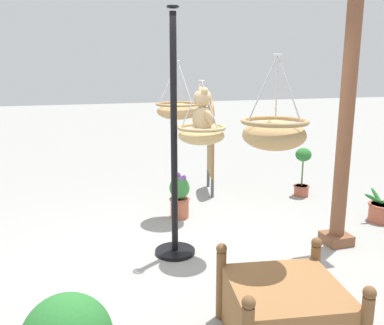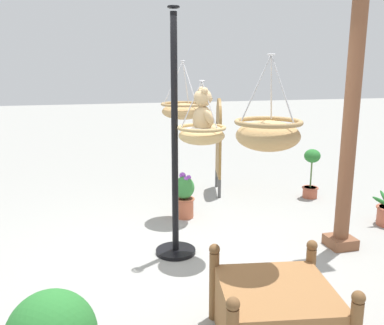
{
  "view_description": "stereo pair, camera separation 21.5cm",
  "coord_description": "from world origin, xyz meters",
  "px_view_note": "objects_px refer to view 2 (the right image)",
  "views": [
    {
      "loc": [
        3.96,
        -1.15,
        2.01
      ],
      "look_at": [
        -0.01,
        0.07,
        1.06
      ],
      "focal_mm": 39.02,
      "sensor_mm": 36.0,
      "label": 1
    },
    {
      "loc": [
        4.02,
        -0.95,
        2.01
      ],
      "look_at": [
        -0.01,
        0.07,
        1.06
      ],
      "focal_mm": 39.02,
      "sensor_mm": 36.0,
      "label": 2
    }
  ],
  "objects_px": {
    "hanging_basket_right_low": "(268,134)",
    "display_pole_central": "(175,181)",
    "teddy_bear": "(204,114)",
    "greenhouse_pillar_left": "(351,119)",
    "hanging_basket_with_teddy": "(202,134)",
    "potted_plant_tall_leafy": "(184,196)",
    "hanging_basket_left_high": "(183,110)",
    "potted_plant_bushy_green": "(311,173)",
    "wooden_planter_box": "(276,314)",
    "display_sign_board": "(219,138)"
  },
  "relations": [
    {
      "from": "hanging_basket_right_low",
      "to": "display_pole_central",
      "type": "bearing_deg",
      "value": -161.18
    },
    {
      "from": "teddy_bear",
      "to": "greenhouse_pillar_left",
      "type": "height_order",
      "value": "greenhouse_pillar_left"
    },
    {
      "from": "hanging_basket_with_teddy",
      "to": "potted_plant_tall_leafy",
      "type": "distance_m",
      "value": 1.61
    },
    {
      "from": "hanging_basket_left_high",
      "to": "potted_plant_bushy_green",
      "type": "relative_size",
      "value": 0.96
    },
    {
      "from": "wooden_planter_box",
      "to": "display_sign_board",
      "type": "distance_m",
      "value": 3.96
    },
    {
      "from": "greenhouse_pillar_left",
      "to": "display_sign_board",
      "type": "relative_size",
      "value": 1.99
    },
    {
      "from": "hanging_basket_right_low",
      "to": "potted_plant_tall_leafy",
      "type": "xyz_separation_m",
      "value": [
        -2.39,
        -0.1,
        -1.21
      ]
    },
    {
      "from": "hanging_basket_right_low",
      "to": "potted_plant_bushy_green",
      "type": "xyz_separation_m",
      "value": [
        -2.77,
        2.03,
        -1.12
      ]
    },
    {
      "from": "greenhouse_pillar_left",
      "to": "potted_plant_tall_leafy",
      "type": "bearing_deg",
      "value": -132.36
    },
    {
      "from": "teddy_bear",
      "to": "potted_plant_bushy_green",
      "type": "distance_m",
      "value": 2.95
    },
    {
      "from": "greenhouse_pillar_left",
      "to": "display_sign_board",
      "type": "height_order",
      "value": "greenhouse_pillar_left"
    },
    {
      "from": "hanging_basket_right_low",
      "to": "teddy_bear",
      "type": "bearing_deg",
      "value": -171.45
    },
    {
      "from": "display_pole_central",
      "to": "potted_plant_tall_leafy",
      "type": "distance_m",
      "value": 1.24
    },
    {
      "from": "display_pole_central",
      "to": "teddy_bear",
      "type": "xyz_separation_m",
      "value": [
        0.15,
        0.27,
        0.73
      ]
    },
    {
      "from": "display_pole_central",
      "to": "wooden_planter_box",
      "type": "xyz_separation_m",
      "value": [
        1.73,
        0.38,
        -0.56
      ]
    },
    {
      "from": "potted_plant_bushy_green",
      "to": "display_sign_board",
      "type": "height_order",
      "value": "display_sign_board"
    },
    {
      "from": "hanging_basket_right_low",
      "to": "wooden_planter_box",
      "type": "height_order",
      "value": "hanging_basket_right_low"
    },
    {
      "from": "hanging_basket_right_low",
      "to": "wooden_planter_box",
      "type": "relative_size",
      "value": 0.72
    },
    {
      "from": "hanging_basket_right_low",
      "to": "potted_plant_bushy_green",
      "type": "bearing_deg",
      "value": 143.79
    },
    {
      "from": "teddy_bear",
      "to": "display_sign_board",
      "type": "distance_m",
      "value": 2.5
    },
    {
      "from": "potted_plant_bushy_green",
      "to": "hanging_basket_with_teddy",
      "type": "bearing_deg",
      "value": -54.21
    },
    {
      "from": "hanging_basket_left_high",
      "to": "greenhouse_pillar_left",
      "type": "xyz_separation_m",
      "value": [
        1.38,
        1.52,
        0.01
      ]
    },
    {
      "from": "hanging_basket_with_teddy",
      "to": "hanging_basket_right_low",
      "type": "xyz_separation_m",
      "value": [
        1.16,
        0.2,
        0.17
      ]
    },
    {
      "from": "hanging_basket_right_low",
      "to": "display_sign_board",
      "type": "bearing_deg",
      "value": 168.27
    },
    {
      "from": "wooden_planter_box",
      "to": "potted_plant_bushy_green",
      "type": "height_order",
      "value": "potted_plant_bushy_green"
    },
    {
      "from": "teddy_bear",
      "to": "wooden_planter_box",
      "type": "bearing_deg",
      "value": 3.76
    },
    {
      "from": "display_pole_central",
      "to": "hanging_basket_with_teddy",
      "type": "relative_size",
      "value": 4.01
    },
    {
      "from": "potted_plant_bushy_green",
      "to": "display_sign_board",
      "type": "distance_m",
      "value": 1.55
    },
    {
      "from": "potted_plant_bushy_green",
      "to": "display_sign_board",
      "type": "relative_size",
      "value": 0.51
    },
    {
      "from": "hanging_basket_left_high",
      "to": "wooden_planter_box",
      "type": "bearing_deg",
      "value": 0.8
    },
    {
      "from": "hanging_basket_with_teddy",
      "to": "wooden_planter_box",
      "type": "height_order",
      "value": "hanging_basket_with_teddy"
    },
    {
      "from": "hanging_basket_left_high",
      "to": "greenhouse_pillar_left",
      "type": "relative_size",
      "value": 0.24
    },
    {
      "from": "greenhouse_pillar_left",
      "to": "potted_plant_tall_leafy",
      "type": "height_order",
      "value": "greenhouse_pillar_left"
    },
    {
      "from": "hanging_basket_with_teddy",
      "to": "greenhouse_pillar_left",
      "type": "height_order",
      "value": "greenhouse_pillar_left"
    },
    {
      "from": "hanging_basket_with_teddy",
      "to": "teddy_bear",
      "type": "relative_size",
      "value": 1.37
    },
    {
      "from": "hanging_basket_left_high",
      "to": "teddy_bear",
      "type": "bearing_deg",
      "value": -3.04
    },
    {
      "from": "potted_plant_tall_leafy",
      "to": "display_sign_board",
      "type": "distance_m",
      "value": 1.43
    },
    {
      "from": "teddy_bear",
      "to": "hanging_basket_with_teddy",
      "type": "bearing_deg",
      "value": -90.0
    },
    {
      "from": "display_sign_board",
      "to": "teddy_bear",
      "type": "bearing_deg",
      "value": -21.47
    },
    {
      "from": "hanging_basket_left_high",
      "to": "wooden_planter_box",
      "type": "xyz_separation_m",
      "value": [
        2.8,
        0.04,
        -1.21
      ]
    },
    {
      "from": "hanging_basket_with_teddy",
      "to": "potted_plant_tall_leafy",
      "type": "bearing_deg",
      "value": 175.29
    },
    {
      "from": "hanging_basket_right_low",
      "to": "greenhouse_pillar_left",
      "type": "xyz_separation_m",
      "value": [
        -1.01,
        1.41,
        -0.05
      ]
    },
    {
      "from": "hanging_basket_left_high",
      "to": "display_sign_board",
      "type": "height_order",
      "value": "hanging_basket_left_high"
    },
    {
      "from": "greenhouse_pillar_left",
      "to": "wooden_planter_box",
      "type": "bearing_deg",
      "value": -46.12
    },
    {
      "from": "potted_plant_bushy_green",
      "to": "potted_plant_tall_leafy",
      "type": "bearing_deg",
      "value": -79.85
    },
    {
      "from": "greenhouse_pillar_left",
      "to": "hanging_basket_with_teddy",
      "type": "bearing_deg",
      "value": -95.48
    },
    {
      "from": "hanging_basket_right_low",
      "to": "wooden_planter_box",
      "type": "bearing_deg",
      "value": -9.64
    },
    {
      "from": "display_pole_central",
      "to": "teddy_bear",
      "type": "distance_m",
      "value": 0.79
    },
    {
      "from": "wooden_planter_box",
      "to": "hanging_basket_right_low",
      "type": "bearing_deg",
      "value": 170.36
    },
    {
      "from": "display_pole_central",
      "to": "display_sign_board",
      "type": "xyz_separation_m",
      "value": [
        -2.09,
        1.16,
        0.08
      ]
    }
  ]
}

